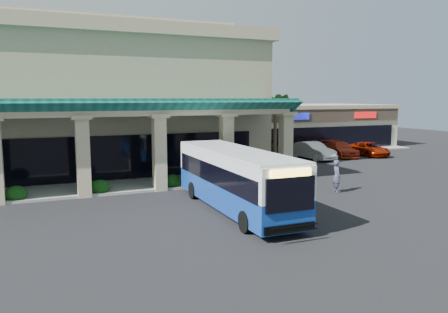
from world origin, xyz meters
name	(u,v)px	position (x,y,z in m)	size (l,w,h in m)	color
ground	(240,204)	(0.00, 0.00, 0.00)	(110.00, 110.00, 0.00)	black
main_building	(60,98)	(-8.00, 16.00, 5.67)	(30.80, 14.80, 11.35)	tan
arcade	(71,146)	(-8.00, 6.80, 2.85)	(30.00, 6.20, 5.70)	#0D524A
strip_mall	(290,125)	(18.00, 24.00, 2.45)	(22.50, 12.50, 4.90)	beige
palm_0	(275,127)	(8.50, 11.00, 3.30)	(2.40, 2.40, 6.60)	#1A3B0F
palm_1	(268,129)	(9.50, 14.00, 2.90)	(2.40, 2.40, 5.80)	#1A3B0F
broadleaf_tree	(226,131)	(7.50, 19.00, 2.41)	(2.60, 2.60, 4.81)	black
transit_bus	(235,180)	(-0.73, -1.00, 1.55)	(2.59, 11.13, 3.11)	#123B9D
pedestrian	(337,176)	(6.71, 0.41, 0.99)	(0.73, 0.48, 1.99)	#3B3C52
car_silver	(269,151)	(9.90, 14.55, 0.84)	(1.98, 4.91, 1.67)	black
car_white	(313,151)	(13.67, 12.95, 0.82)	(1.74, 4.98, 1.64)	silver
car_red	(340,149)	(17.30, 13.57, 0.74)	(2.07, 5.08, 1.48)	#9A240F
car_gray	(369,149)	(20.32, 12.91, 0.67)	(2.22, 4.82, 1.34)	#901902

